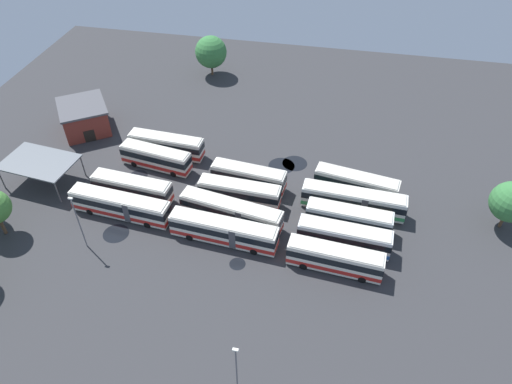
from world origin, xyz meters
TOP-DOWN VIEW (x-y plane):
  - ground_plane at (0.00, 0.00)m, footprint 110.02×110.02m
  - bus_row0_slot0 at (-16.15, -5.53)m, footprint 12.50×4.66m
  - bus_row0_slot1 at (-15.97, -1.85)m, footprint 14.70×3.42m
  - bus_row0_slot2 at (-15.48, 1.94)m, footprint 11.72×3.44m
  - bus_row0_slot3 at (-15.08, 5.46)m, footprint 12.27×3.40m
  - bus_row0_slot4 at (-14.21, 9.34)m, footprint 12.14×3.57m
  - bus_row1_slot1 at (-0.31, -3.94)m, footprint 11.43×3.77m
  - bus_row1_slot2 at (0.22, -0.22)m, footprint 11.97×3.11m
  - bus_row1_slot3 at (0.41, 3.88)m, footprint 14.79×5.02m
  - bus_row1_slot4 at (0.52, 7.55)m, footprint 14.73×3.76m
  - bus_row2_slot0 at (14.51, -9.20)m, footprint 12.41×3.27m
  - bus_row2_slot1 at (14.97, -5.66)m, footprint 11.64×4.29m
  - bus_row2_slot3 at (15.79, 1.91)m, footprint 12.12×3.63m
  - bus_row2_slot4 at (15.90, 5.70)m, footprint 14.74×3.86m
  - depot_building at (30.96, -13.47)m, footprint 11.31×11.57m
  - maintenance_shelter at (30.52, 1.17)m, footprint 11.26×8.16m
  - lamp_post_far_corner at (18.25, 12.13)m, footprint 0.56×0.28m
  - lamp_post_by_building at (-5.99, 27.53)m, footprint 0.56×0.28m
  - tree_northeast at (14.69, -37.32)m, footprint 6.40×6.40m
  - tree_west_edge at (-36.22, -2.74)m, footprint 5.53×5.53m
  - puddle_centre_drain at (17.16, -3.01)m, footprint 2.89×2.89m
  - puddle_between_rows at (-4.38, -9.98)m, footprint 4.23×4.23m
  - puddle_back_corner at (-2.08, 11.11)m, footprint 2.11×2.11m
  - puddle_front_lane at (15.43, 9.24)m, footprint 3.57×3.57m
  - puddle_near_shelter at (-6.37, -11.05)m, footprint 4.04×4.04m

SIDE VIEW (x-z plane):
  - ground_plane at x=0.00m, z-range 0.00..0.00m
  - puddle_centre_drain at x=17.16m, z-range 0.00..0.01m
  - puddle_between_rows at x=-4.38m, z-range 0.00..0.01m
  - puddle_back_corner at x=-2.08m, z-range 0.00..0.01m
  - puddle_front_lane at x=15.43m, z-range 0.00..0.01m
  - puddle_near_shelter at x=-6.37m, z-range 0.00..0.01m
  - bus_row1_slot1 at x=-0.31m, z-range 0.10..3.73m
  - bus_row2_slot1 at x=14.97m, z-range 0.10..3.73m
  - bus_row0_slot2 at x=-15.48m, z-range 0.10..3.73m
  - bus_row1_slot2 at x=0.22m, z-range 0.10..3.73m
  - bus_row2_slot3 at x=15.79m, z-range 0.10..3.73m
  - bus_row0_slot4 at x=-14.21m, z-range 0.10..3.73m
  - bus_row0_slot3 at x=-15.08m, z-range 0.10..3.73m
  - bus_row0_slot0 at x=-16.15m, z-range 0.10..3.73m
  - bus_row2_slot0 at x=14.51m, z-range 0.10..3.73m
  - bus_row0_slot1 at x=-15.97m, z-range 0.10..3.73m
  - bus_row1_slot3 at x=0.41m, z-range 0.10..3.73m
  - bus_row1_slot4 at x=0.52m, z-range 0.10..3.73m
  - bus_row2_slot4 at x=15.90m, z-range 0.10..3.73m
  - depot_building at x=30.96m, z-range 0.02..4.89m
  - maintenance_shelter at x=30.52m, z-range 1.82..5.82m
  - tree_west_edge at x=-36.22m, z-range 0.92..8.32m
  - lamp_post_by_building at x=-5.99m, z-range 0.42..8.96m
  - lamp_post_far_corner at x=18.25m, z-range 0.42..9.13m
  - tree_northeast at x=14.69m, z-range 0.89..9.09m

